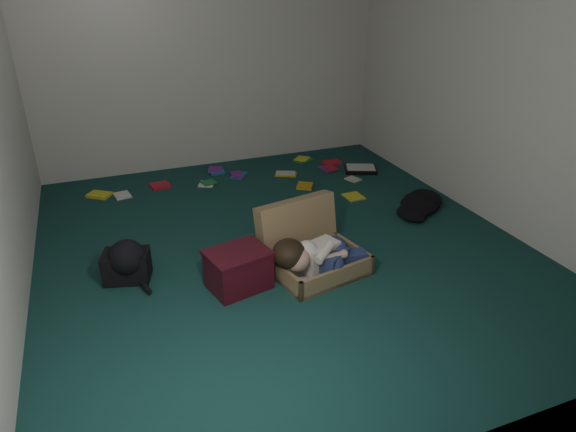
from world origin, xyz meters
TOP-DOWN VIEW (x-y plane):
  - floor at (0.00, 0.00)m, footprint 4.50×4.50m
  - wall_back at (0.00, 2.25)m, footprint 4.50×0.00m
  - wall_front at (0.00, -2.25)m, footprint 4.50×0.00m
  - wall_right at (2.00, 0.00)m, footprint 0.00×4.50m
  - suitcase at (0.09, -0.39)m, footprint 0.82×0.80m
  - person at (0.08, -0.57)m, footprint 0.78×0.38m
  - maroon_bin at (-0.53, -0.49)m, footprint 0.51×0.44m
  - backpack at (-1.30, -0.07)m, footprint 0.50×0.44m
  - clothing_pile at (1.50, 0.13)m, footprint 0.52×0.45m
  - paper_tray at (1.51, 1.35)m, footprint 0.44×0.39m
  - book_scatter at (0.27, 1.53)m, footprint 2.93×1.47m

SIDE VIEW (x-z plane):
  - floor at x=0.00m, z-range 0.00..0.00m
  - book_scatter at x=0.27m, z-range 0.00..0.02m
  - paper_tray at x=1.51m, z-range 0.00..0.05m
  - clothing_pile at x=1.50m, z-range 0.00..0.15m
  - backpack at x=-1.30m, z-range 0.00..0.25m
  - suitcase at x=0.09m, z-range -0.10..0.41m
  - maroon_bin at x=-0.53m, z-range 0.00..0.31m
  - person at x=0.08m, z-range 0.04..0.36m
  - wall_back at x=0.00m, z-range -0.95..3.55m
  - wall_front at x=0.00m, z-range -0.95..3.55m
  - wall_right at x=2.00m, z-range -0.95..3.55m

